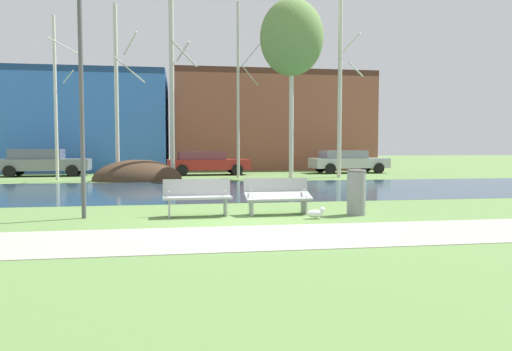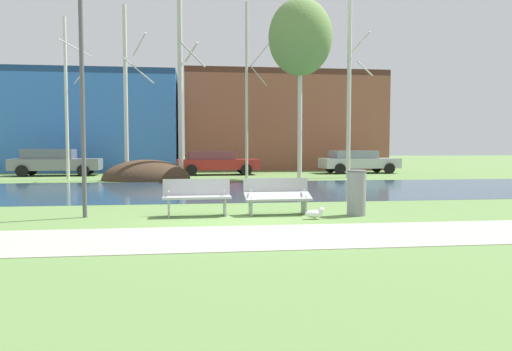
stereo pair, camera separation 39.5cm
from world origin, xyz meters
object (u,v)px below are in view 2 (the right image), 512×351
at_px(bench_left, 197,196).
at_px(streetlamp, 81,41).
at_px(bench_right, 277,195).
at_px(parked_van_nearest_grey, 55,162).
at_px(trash_bin, 356,192).
at_px(parked_sedan_second_red, 216,162).
at_px(parked_hatch_third_silver, 358,161).
at_px(seagull, 315,213).

height_order(bench_left, streetlamp, streetlamp).
bearing_deg(bench_left, bench_right, -0.00).
bearing_deg(parked_van_nearest_grey, bench_left, -64.53).
xyz_separation_m(trash_bin, parked_sedan_second_red, (-2.65, 16.65, 0.17)).
height_order(bench_right, parked_hatch_third_silver, parked_hatch_third_silver).
bearing_deg(bench_right, parked_hatch_third_silver, 64.91).
distance_m(streetlamp, parked_hatch_third_silver, 21.13).
bearing_deg(parked_van_nearest_grey, bench_right, -59.34).
distance_m(bench_left, streetlamp, 4.40).
height_order(trash_bin, parked_hatch_third_silver, parked_hatch_third_silver).
distance_m(seagull, streetlamp, 6.59).
bearing_deg(bench_left, streetlamp, 178.23).
distance_m(bench_right, streetlamp, 5.75).
relative_size(bench_left, seagull, 3.41).
height_order(bench_left, bench_right, same).
bearing_deg(bench_left, trash_bin, -5.95).
distance_m(trash_bin, seagull, 1.29).
bearing_deg(parked_van_nearest_grey, trash_bin, -55.46).
bearing_deg(trash_bin, streetlamp, 175.74).
distance_m(parked_van_nearest_grey, parked_sedan_second_red, 9.02).
height_order(bench_right, seagull, bench_right).
bearing_deg(parked_hatch_third_silver, parked_sedan_second_red, -176.00).
distance_m(bench_left, trash_bin, 3.80).
bearing_deg(parked_sedan_second_red, seagull, -84.90).
distance_m(trash_bin, streetlamp, 7.26).
distance_m(bench_right, seagull, 1.16).
height_order(parked_van_nearest_grey, parked_hatch_third_silver, parked_van_nearest_grey).
distance_m(bench_right, parked_sedan_second_red, 16.28).
bearing_deg(trash_bin, parked_van_nearest_grey, 124.54).
xyz_separation_m(parked_van_nearest_grey, parked_sedan_second_red, (9.02, -0.30, -0.05)).
distance_m(bench_left, parked_sedan_second_red, 16.30).
xyz_separation_m(bench_left, parked_sedan_second_red, (1.13, 16.26, 0.26)).
distance_m(seagull, parked_van_nearest_grey, 20.36).
relative_size(streetlamp, parked_hatch_third_silver, 1.29).
distance_m(bench_left, seagull, 2.81).
bearing_deg(parked_sedan_second_red, trash_bin, -80.95).
xyz_separation_m(bench_right, parked_sedan_second_red, (-0.80, 16.26, 0.26)).
relative_size(bench_left, trash_bin, 1.49).
bearing_deg(streetlamp, parked_hatch_third_silver, 53.52).
height_order(seagull, parked_sedan_second_red, parked_sedan_second_red).
distance_m(seagull, parked_hatch_third_silver, 19.12).
relative_size(bench_right, parked_van_nearest_grey, 0.33).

